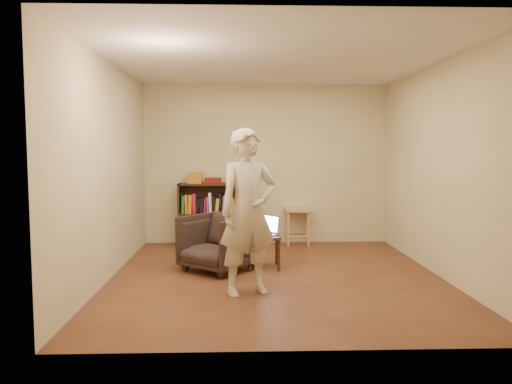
{
  "coord_description": "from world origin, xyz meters",
  "views": [
    {
      "loc": [
        -0.44,
        -5.97,
        1.56
      ],
      "look_at": [
        -0.23,
        0.35,
        1.01
      ],
      "focal_mm": 35.0,
      "sensor_mm": 36.0,
      "label": 1
    }
  ],
  "objects_px": {
    "armchair": "(218,243)",
    "side_table": "(264,241)",
    "bookshelf": "(216,218)",
    "person": "(248,212)",
    "stool": "(297,215)",
    "laptop": "(265,230)"
  },
  "relations": [
    {
      "from": "armchair",
      "to": "laptop",
      "type": "distance_m",
      "value": 0.65
    },
    {
      "from": "stool",
      "to": "person",
      "type": "height_order",
      "value": "person"
    },
    {
      "from": "armchair",
      "to": "side_table",
      "type": "bearing_deg",
      "value": 50.02
    },
    {
      "from": "bookshelf",
      "to": "person",
      "type": "xyz_separation_m",
      "value": [
        0.48,
        -2.8,
        0.45
      ]
    },
    {
      "from": "armchair",
      "to": "person",
      "type": "bearing_deg",
      "value": -32.09
    },
    {
      "from": "bookshelf",
      "to": "laptop",
      "type": "bearing_deg",
      "value": -65.54
    },
    {
      "from": "stool",
      "to": "side_table",
      "type": "bearing_deg",
      "value": -111.7
    },
    {
      "from": "side_table",
      "to": "person",
      "type": "height_order",
      "value": "person"
    },
    {
      "from": "side_table",
      "to": "stool",
      "type": "bearing_deg",
      "value": 68.3
    },
    {
      "from": "bookshelf",
      "to": "person",
      "type": "height_order",
      "value": "person"
    },
    {
      "from": "armchair",
      "to": "side_table",
      "type": "distance_m",
      "value": 0.6
    },
    {
      "from": "stool",
      "to": "side_table",
      "type": "relative_size",
      "value": 1.37
    },
    {
      "from": "armchair",
      "to": "laptop",
      "type": "bearing_deg",
      "value": 52.89
    },
    {
      "from": "bookshelf",
      "to": "stool",
      "type": "bearing_deg",
      "value": -2.76
    },
    {
      "from": "armchair",
      "to": "stool",
      "type": "bearing_deg",
      "value": 92.73
    },
    {
      "from": "laptop",
      "to": "person",
      "type": "distance_m",
      "value": 1.29
    },
    {
      "from": "bookshelf",
      "to": "stool",
      "type": "distance_m",
      "value": 1.33
    },
    {
      "from": "side_table",
      "to": "person",
      "type": "relative_size",
      "value": 0.24
    },
    {
      "from": "side_table",
      "to": "person",
      "type": "xyz_separation_m",
      "value": [
        -0.22,
        -1.16,
        0.53
      ]
    },
    {
      "from": "bookshelf",
      "to": "armchair",
      "type": "relative_size",
      "value": 1.51
    },
    {
      "from": "laptop",
      "to": "person",
      "type": "relative_size",
      "value": 0.25
    },
    {
      "from": "side_table",
      "to": "bookshelf",
      "type": "bearing_deg",
      "value": 113.27
    }
  ]
}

